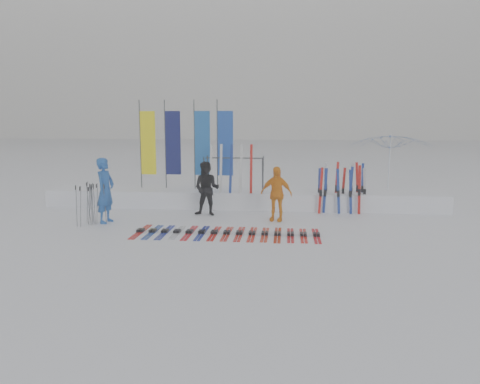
# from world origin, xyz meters

# --- Properties ---
(ground) EXTENTS (120.00, 120.00, 0.00)m
(ground) POSITION_xyz_m (0.00, 0.00, 0.00)
(ground) COLOR white
(ground) RESTS_ON ground
(snow_bank) EXTENTS (14.00, 1.60, 0.60)m
(snow_bank) POSITION_xyz_m (0.00, 4.60, 0.30)
(snow_bank) COLOR white
(snow_bank) RESTS_ON ground
(person_blue) EXTENTS (0.58, 0.79, 1.97)m
(person_blue) POSITION_xyz_m (-3.88, 1.59, 0.99)
(person_blue) COLOR #1C50A5
(person_blue) RESTS_ON ground
(person_black) EXTENTS (0.93, 0.76, 1.76)m
(person_black) POSITION_xyz_m (-1.02, 2.95, 0.88)
(person_black) COLOR black
(person_black) RESTS_ON ground
(person_yellow) EXTENTS (1.06, 0.63, 1.69)m
(person_yellow) POSITION_xyz_m (1.24, 2.36, 0.84)
(person_yellow) COLOR orange
(person_yellow) RESTS_ON ground
(tent_canopy) EXTENTS (3.70, 3.73, 2.65)m
(tent_canopy) POSITION_xyz_m (5.38, 5.85, 1.33)
(tent_canopy) COLOR white
(tent_canopy) RESTS_ON ground
(ski_row) EXTENTS (5.02, 1.70, 0.07)m
(ski_row) POSITION_xyz_m (-0.07, 0.51, 0.04)
(ski_row) COLOR #B6100E
(ski_row) RESTS_ON ground
(pole_cluster) EXTENTS (0.72, 0.71, 1.25)m
(pole_cluster) POSITION_xyz_m (-4.25, 1.33, 0.60)
(pole_cluster) COLOR #595B60
(pole_cluster) RESTS_ON ground
(feather_flags) EXTENTS (3.43, 0.14, 3.20)m
(feather_flags) POSITION_xyz_m (-2.08, 4.84, 2.24)
(feather_flags) COLOR #383A3F
(feather_flags) RESTS_ON ground
(ski_rack) EXTENTS (2.04, 0.80, 1.23)m
(ski_rack) POSITION_xyz_m (-0.26, 4.20, 1.38)
(ski_rack) COLOR #383A3F
(ski_rack) RESTS_ON ground
(upright_skis) EXTENTS (1.60, 1.11, 1.67)m
(upright_skis) POSITION_xyz_m (3.46, 4.11, 0.77)
(upright_skis) COLOR red
(upright_skis) RESTS_ON ground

